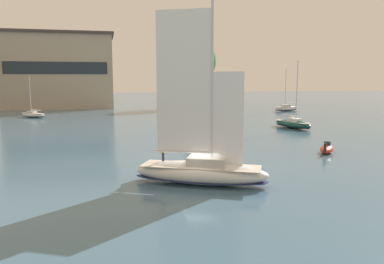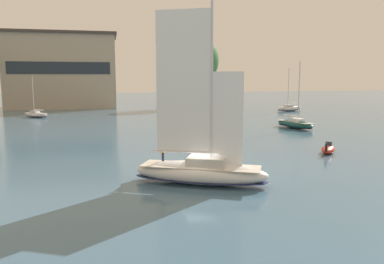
% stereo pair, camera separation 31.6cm
% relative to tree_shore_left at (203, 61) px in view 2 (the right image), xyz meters
% --- Properties ---
extents(ground_plane, '(400.00, 400.00, 0.00)m').
position_rel_tree_shore_left_xyz_m(ground_plane, '(-20.07, -78.51, -13.33)').
color(ground_plane, '#42667F').
extents(waterfront_building, '(30.16, 16.36, 20.73)m').
position_rel_tree_shore_left_xyz_m(waterfront_building, '(-39.32, 6.25, -2.92)').
color(waterfront_building, tan).
rests_on(waterfront_building, ground).
extents(tree_shore_left, '(9.25, 9.25, 19.05)m').
position_rel_tree_shore_left_xyz_m(tree_shore_left, '(0.00, 0.00, 0.00)').
color(tree_shore_left, brown).
rests_on(tree_shore_left, ground).
extents(sailboat_main, '(10.93, 7.38, 14.69)m').
position_rel_tree_shore_left_xyz_m(sailboat_main, '(-20.06, -78.52, -12.18)').
color(sailboat_main, silver).
rests_on(sailboat_main, ground).
extents(sailboat_moored_near_marina, '(8.15, 4.35, 10.80)m').
position_rel_tree_shore_left_xyz_m(sailboat_moored_near_marina, '(18.17, -18.56, -12.60)').
color(sailboat_moored_near_marina, silver).
rests_on(sailboat_moored_near_marina, ground).
extents(sailboat_moored_mid_channel, '(6.15, 5.50, 8.91)m').
position_rel_tree_shore_left_xyz_m(sailboat_moored_mid_channel, '(-42.25, -20.96, -12.73)').
color(sailboat_moored_mid_channel, silver).
rests_on(sailboat_moored_mid_channel, ground).
extents(sailboat_moored_far_slip, '(4.25, 8.41, 11.14)m').
position_rel_tree_shore_left_xyz_m(sailboat_moored_far_slip, '(3.40, -49.47, -12.58)').
color(sailboat_moored_far_slip, '#194C47').
rests_on(sailboat_moored_far_slip, ground).
extents(motor_tender, '(3.22, 3.49, 1.31)m').
position_rel_tree_shore_left_xyz_m(motor_tender, '(-3.22, -69.64, -12.91)').
color(motor_tender, red).
rests_on(motor_tender, ground).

